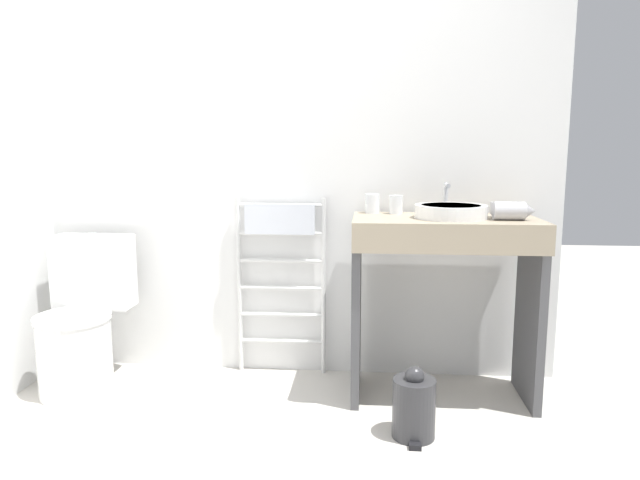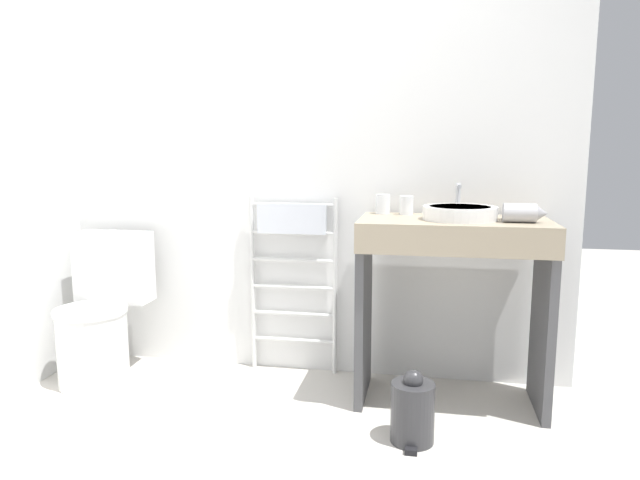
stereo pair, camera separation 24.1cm
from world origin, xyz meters
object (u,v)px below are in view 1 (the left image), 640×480
hair_dryer (510,211)px  cup_near_edge (396,205)px  towel_radiator (280,250)px  sink_basin (451,211)px  toilet (82,324)px  trash_bin (414,406)px  cup_near_wall (372,204)px

hair_dryer → cup_near_edge: bearing=158.2°
towel_radiator → sink_basin: (0.85, -0.25, 0.25)m
toilet → towel_radiator: 1.09m
cup_near_edge → trash_bin: 1.00m
toilet → hair_dryer: (2.11, -0.01, 0.61)m
cup_near_wall → trash_bin: 1.02m
towel_radiator → trash_bin: bearing=-44.7°
toilet → trash_bin: 1.72m
sink_basin → cup_near_edge: (-0.25, 0.17, 0.01)m
toilet → sink_basin: size_ratio=2.30×
toilet → trash_bin: bearing=-13.2°
toilet → sink_basin: (1.84, 0.03, 0.60)m
toilet → sink_basin: sink_basin is taller
towel_radiator → cup_near_edge: 0.66m
cup_near_wall → hair_dryer: bearing=-19.7°
toilet → towel_radiator: (0.99, 0.27, 0.35)m
sink_basin → towel_radiator: bearing=163.8°
towel_radiator → hair_dryer: hair_dryer is taller
cup_near_edge → hair_dryer: (0.51, -0.21, -0.00)m
cup_near_wall → trash_bin: (0.18, -0.60, -0.81)m
towel_radiator → sink_basin: size_ratio=2.85×
toilet → trash_bin: size_ratio=2.48×
trash_bin → cup_near_wall: bearing=107.1°
sink_basin → hair_dryer: hair_dryer is taller
towel_radiator → cup_near_edge: size_ratio=10.31×
toilet → towel_radiator: bearing=15.5°
cup_near_edge → sink_basin: bearing=-33.6°
toilet → cup_near_edge: 1.72m
cup_near_wall → toilet: bearing=-171.8°
towel_radiator → cup_near_wall: size_ratio=9.81×
sink_basin → hair_dryer: 0.27m
cup_near_wall → hair_dryer: size_ratio=0.52×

